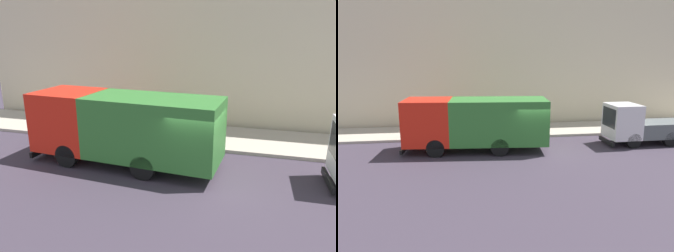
% 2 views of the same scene
% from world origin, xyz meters
% --- Properties ---
extents(ground, '(80.00, 80.00, 0.00)m').
position_xyz_m(ground, '(0.00, 0.00, 0.00)').
color(ground, '#3B323F').
extents(sidewalk, '(3.74, 30.00, 0.16)m').
position_xyz_m(sidewalk, '(4.87, 0.00, 0.08)').
color(sidewalk, '#B5AB9A').
rests_on(sidewalk, ground).
extents(building_facade, '(0.50, 30.00, 11.58)m').
position_xyz_m(building_facade, '(7.24, 0.00, 5.79)').
color(building_facade, beige).
rests_on(building_facade, ground).
extents(large_utility_truck, '(3.02, 7.96, 2.89)m').
position_xyz_m(large_utility_truck, '(0.70, 3.33, 1.65)').
color(large_utility_truck, red).
rests_on(large_utility_truck, ground).
extents(small_flatbed_truck, '(1.99, 5.42, 2.43)m').
position_xyz_m(small_flatbed_truck, '(0.80, -6.52, 1.11)').
color(small_flatbed_truck, silver).
rests_on(small_flatbed_truck, ground).
extents(pedestrian_walking, '(0.50, 0.50, 1.68)m').
position_xyz_m(pedestrian_walking, '(4.35, 3.98, 1.03)').
color(pedestrian_walking, '#4B3253').
rests_on(pedestrian_walking, sidewalk).
extents(traffic_cone_orange, '(0.46, 0.46, 0.66)m').
position_xyz_m(traffic_cone_orange, '(3.51, 7.44, 0.49)').
color(traffic_cone_orange, orange).
rests_on(traffic_cone_orange, sidewalk).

